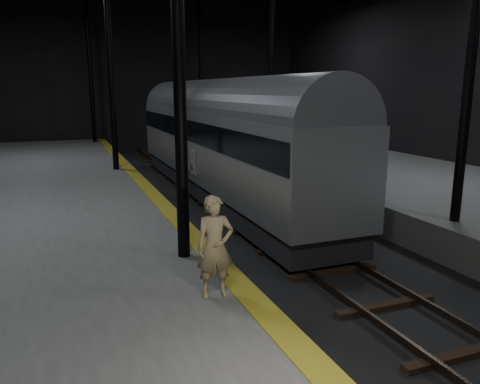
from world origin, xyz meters
TOP-DOWN VIEW (x-y plane):
  - ground at (0.00, 0.00)m, footprint 44.00×44.00m
  - platform_left at (-7.50, 0.00)m, footprint 9.00×43.80m
  - platform_right at (7.50, 0.00)m, footprint 9.00×43.80m
  - tactile_strip at (-3.25, 0.00)m, footprint 0.50×43.80m
  - track at (0.00, 0.00)m, footprint 2.40×43.00m
  - train at (-0.00, 4.86)m, footprint 2.70×18.01m
  - woman at (-3.80, -6.15)m, footprint 0.68×0.48m

SIDE VIEW (x-z plane):
  - ground at x=0.00m, z-range 0.00..0.00m
  - track at x=0.00m, z-range -0.05..0.19m
  - platform_left at x=-7.50m, z-range 0.00..1.00m
  - platform_right at x=7.50m, z-range 0.00..1.00m
  - tactile_strip at x=-3.25m, z-range 1.00..1.01m
  - woman at x=-3.80m, z-range 1.00..2.78m
  - train at x=0.00m, z-range 0.28..5.09m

